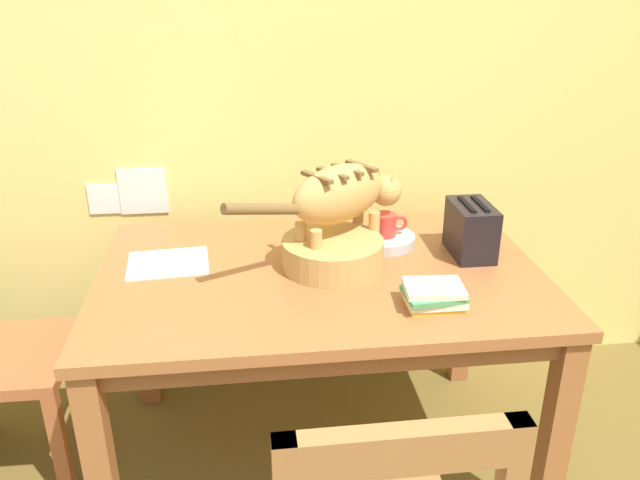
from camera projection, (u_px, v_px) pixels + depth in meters
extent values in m
cube|color=#EBD473|center=(321.00, 69.00, 2.32)|extent=(5.29, 0.10, 2.50)
cube|color=white|center=(104.00, 199.00, 2.36)|extent=(0.11, 0.01, 0.11)
cube|color=white|center=(143.00, 191.00, 2.36)|extent=(0.18, 0.01, 0.18)
cube|color=#9F5E33|center=(320.00, 275.00, 1.97)|extent=(1.36, 0.90, 0.03)
cube|color=brown|center=(320.00, 290.00, 1.99)|extent=(1.28, 0.82, 0.07)
cube|color=#9F5E33|center=(102.00, 478.00, 1.68)|extent=(0.07, 0.07, 0.70)
cube|color=#9F5E33|center=(555.00, 439.00, 1.82)|extent=(0.07, 0.07, 0.70)
cube|color=#9F5E33|center=(143.00, 323.00, 2.41)|extent=(0.07, 0.07, 0.70)
cube|color=#9F5E33|center=(464.00, 304.00, 2.55)|extent=(0.07, 0.07, 0.70)
ellipsoid|color=tan|center=(339.00, 194.00, 1.94)|extent=(0.36, 0.30, 0.18)
cube|color=brown|center=(317.00, 177.00, 1.86)|extent=(0.09, 0.12, 0.01)
cube|color=brown|center=(332.00, 173.00, 1.89)|extent=(0.09, 0.12, 0.01)
cube|color=brown|center=(347.00, 170.00, 1.93)|extent=(0.09, 0.12, 0.01)
cube|color=brown|center=(362.00, 166.00, 1.96)|extent=(0.09, 0.12, 0.01)
cylinder|color=tan|center=(358.00, 227.00, 2.09)|extent=(0.04, 0.04, 0.15)
cylinder|color=tan|center=(374.00, 234.00, 2.04)|extent=(0.04, 0.04, 0.15)
cylinder|color=tan|center=(301.00, 245.00, 1.95)|extent=(0.04, 0.04, 0.15)
cylinder|color=tan|center=(316.00, 253.00, 1.90)|extent=(0.04, 0.04, 0.15)
sphere|color=tan|center=(386.00, 191.00, 2.07)|extent=(0.10, 0.10, 0.10)
cone|color=tan|center=(381.00, 176.00, 2.07)|extent=(0.04, 0.04, 0.04)
cone|color=tan|center=(393.00, 180.00, 2.03)|extent=(0.04, 0.04, 0.04)
cylinder|color=brown|center=(262.00, 209.00, 1.77)|extent=(0.23, 0.16, 0.09)
cylinder|color=#AEAFB5|center=(384.00, 240.00, 2.14)|extent=(0.21, 0.21, 0.03)
cylinder|color=red|center=(385.00, 225.00, 2.12)|extent=(0.08, 0.08, 0.08)
torus|color=red|center=(400.00, 223.00, 2.12)|extent=(0.05, 0.01, 0.05)
cube|color=silver|center=(168.00, 263.00, 2.00)|extent=(0.26, 0.23, 0.01)
cube|color=gold|center=(435.00, 303.00, 1.76)|extent=(0.16, 0.12, 0.01)
cube|color=silver|center=(434.00, 299.00, 1.75)|extent=(0.16, 0.12, 0.02)
cube|color=#459958|center=(434.00, 294.00, 1.73)|extent=(0.17, 0.13, 0.01)
cube|color=silver|center=(434.00, 288.00, 1.73)|extent=(0.17, 0.13, 0.02)
cylinder|color=tan|center=(332.00, 253.00, 1.97)|extent=(0.32, 0.32, 0.09)
cylinder|color=brown|center=(333.00, 252.00, 1.97)|extent=(0.26, 0.26, 0.08)
cube|color=black|center=(471.00, 230.00, 2.04)|extent=(0.12, 0.20, 0.17)
cube|color=black|center=(467.00, 204.00, 2.00)|extent=(0.02, 0.14, 0.01)
cube|color=black|center=(480.00, 204.00, 2.01)|extent=(0.02, 0.14, 0.01)
cube|color=#9D6537|center=(403.00, 449.00, 1.01)|extent=(0.42, 0.04, 0.08)
cube|color=#A65932|center=(4.00, 358.00, 2.06)|extent=(0.42, 0.42, 0.04)
cube|color=#A65932|center=(87.00, 377.00, 2.34)|extent=(0.04, 0.04, 0.41)
cube|color=#A65932|center=(60.00, 448.00, 1.99)|extent=(0.04, 0.04, 0.41)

